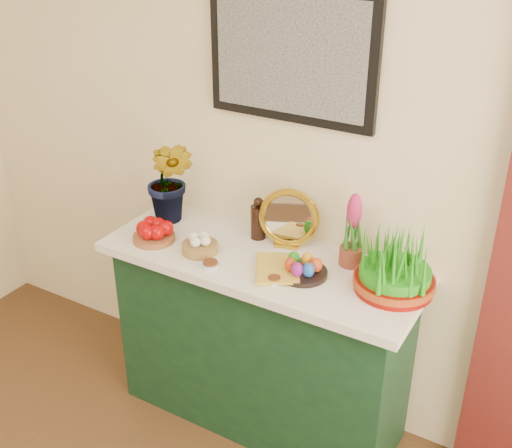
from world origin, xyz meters
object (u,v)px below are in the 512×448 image
Objects in this scene: hyacinth_green at (170,167)px; sideboard at (261,344)px; book at (256,268)px; wheatgrass_sabzeh at (396,264)px; mirror at (289,219)px.

sideboard is at bearing -17.02° from hyacinth_green.
book is 0.56m from wheatgrass_sabzeh.
mirror is at bearing 72.08° from sideboard.
book is (0.04, -0.11, 0.48)m from sideboard.
hyacinth_green is 0.60m from mirror.
book is (0.57, -0.20, -0.26)m from hyacinth_green.
wheatgrass_sabzeh reaches higher than sideboard.
hyacinth_green reaches higher than book.
hyacinth_green is 0.65m from book.
hyacinth_green is at bearing 132.22° from book.
book is (-0.01, -0.26, -0.11)m from mirror.
hyacinth_green reaches higher than mirror.
wheatgrass_sabzeh is at bearing -11.76° from mirror.
book is at bearing -71.85° from sideboard.
hyacinth_green reaches higher than wheatgrass_sabzeh.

